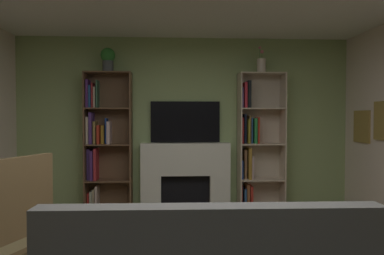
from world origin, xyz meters
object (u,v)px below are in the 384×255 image
object	(u,v)px
fireplace	(186,177)
bookshelf_right	(255,146)
potted_plant	(108,58)
armchair	(4,229)
bookshelf_left	(103,145)
tv	(185,122)
vase_with_flowers	(261,65)

from	to	relation	value
fireplace	bookshelf_right	size ratio (longest dim) A/B	0.68
potted_plant	armchair	distance (m)	3.00
bookshelf_left	armchair	world-z (taller)	bookshelf_left
bookshelf_left	potted_plant	distance (m)	1.24
bookshelf_left	tv	bearing A→B (deg)	3.56
fireplace	bookshelf_left	bearing A→B (deg)	179.87
vase_with_flowers	bookshelf_left	bearing A→B (deg)	178.88
bookshelf_left	armchair	xyz separation A→B (m)	(-0.33, -2.46, -0.48)
bookshelf_left	vase_with_flowers	xyz separation A→B (m)	(2.31, -0.05, 1.16)
bookshelf_left	potted_plant	size ratio (longest dim) A/B	6.03
bookshelf_right	armchair	distance (m)	3.57
fireplace	vase_with_flowers	bearing A→B (deg)	-2.19
tv	fireplace	bearing A→B (deg)	-90.00
bookshelf_right	armchair	size ratio (longest dim) A/B	1.83
fireplace	bookshelf_left	world-z (taller)	bookshelf_left
armchair	bookshelf_left	bearing A→B (deg)	82.34
vase_with_flowers	armchair	distance (m)	3.94
tv	armchair	world-z (taller)	tv
bookshelf_left	armchair	size ratio (longest dim) A/B	1.83
vase_with_flowers	armchair	bearing A→B (deg)	-137.58
tv	bookshelf_right	bearing A→B (deg)	-5.04
potted_plant	tv	bearing A→B (deg)	6.14
fireplace	potted_plant	xyz separation A→B (m)	(-1.12, -0.04, 1.73)
vase_with_flowers	tv	bearing A→B (deg)	173.87
fireplace	vase_with_flowers	size ratio (longest dim) A/B	3.62
fireplace	tv	world-z (taller)	tv
tv	vase_with_flowers	xyz separation A→B (m)	(1.11, -0.12, 0.83)
bookshelf_left	bookshelf_right	distance (m)	2.23
fireplace	tv	bearing A→B (deg)	90.00
vase_with_flowers	bookshelf_right	bearing A→B (deg)	161.49
tv	bookshelf_left	bearing A→B (deg)	-176.44
bookshelf_left	bookshelf_right	world-z (taller)	same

